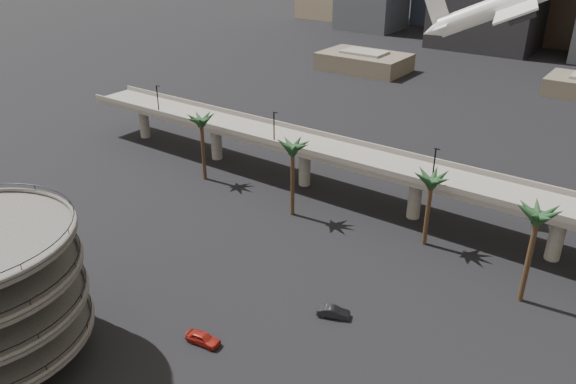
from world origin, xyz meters
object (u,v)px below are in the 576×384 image
Objects in this scene: airborne_jet at (521,0)px; car_b at (333,312)px; overpass at (358,162)px; car_a at (203,338)px.

airborne_jet is 7.00× the size of car_b.
car_b is at bearing -65.31° from overpass.
airborne_jet is at bearing -23.45° from car_a.
car_a is at bearing 121.14° from car_b.
car_b is at bearing -112.04° from airborne_jet.
airborne_jet is at bearing 33.10° from overpass.
car_a reaches higher than car_b.
overpass is 30.05× the size of car_a.
car_a is 16.47m from car_b.
car_a is at bearing -84.72° from overpass.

